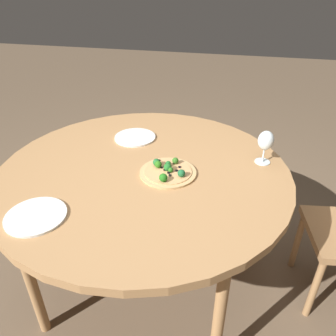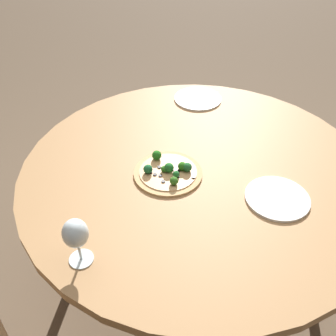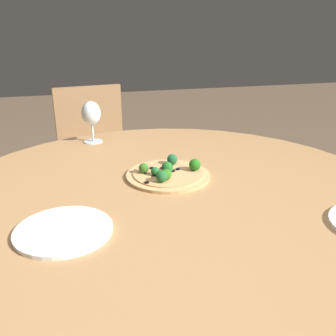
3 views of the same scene
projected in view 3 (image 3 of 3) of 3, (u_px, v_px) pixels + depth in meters
The scene contains 5 objects.
dining_table at pixel (172, 210), 1.09m from camera, with size 1.39×1.39×0.77m.
chair at pixel (96, 161), 2.14m from camera, with size 0.45×0.45×0.89m.
pizza at pixel (168, 173), 1.18m from camera, with size 0.27×0.27×0.05m.
wine_glass at pixel (91, 114), 1.49m from camera, with size 0.08×0.08×0.17m.
plate_near at pixel (64, 230), 0.87m from camera, with size 0.23×0.23×0.01m.
Camera 3 is at (0.25, 0.93, 1.23)m, focal length 40.00 mm.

